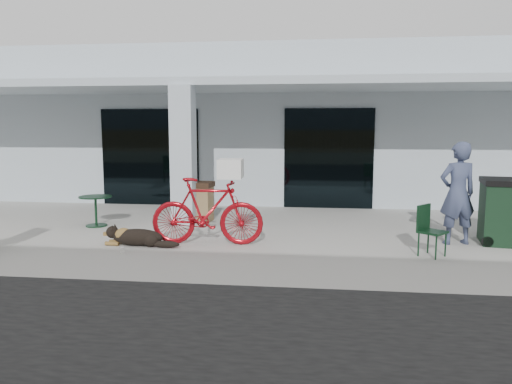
# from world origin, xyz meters

# --- Properties ---
(ground) EXTENTS (80.00, 80.00, 0.00)m
(ground) POSITION_xyz_m (0.00, 0.00, 0.00)
(ground) COLOR #A4A19A
(ground) RESTS_ON ground
(building) EXTENTS (22.00, 7.00, 4.50)m
(building) POSITION_xyz_m (0.00, 8.50, 2.25)
(building) COLOR #ACB9C3
(building) RESTS_ON ground
(storefront_glass_left) EXTENTS (2.80, 0.06, 2.70)m
(storefront_glass_left) POSITION_xyz_m (-3.20, 4.98, 1.35)
(storefront_glass_left) COLOR black
(storefront_glass_left) RESTS_ON ground
(storefront_glass_right) EXTENTS (2.40, 0.06, 2.70)m
(storefront_glass_right) POSITION_xyz_m (1.80, 4.98, 1.35)
(storefront_glass_right) COLOR black
(storefront_glass_right) RESTS_ON ground
(column) EXTENTS (0.50, 0.50, 3.12)m
(column) POSITION_xyz_m (-1.50, 2.30, 1.56)
(column) COLOR #ACB9C3
(column) RESTS_ON ground
(overhang) EXTENTS (22.00, 2.80, 0.18)m
(overhang) POSITION_xyz_m (0.00, 3.60, 3.21)
(overhang) COLOR #ACB9C3
(overhang) RESTS_ON column
(bicycle) EXTENTS (2.14, 0.71, 1.27)m
(bicycle) POSITION_xyz_m (-0.54, 0.40, 0.63)
(bicycle) COLOR #A20D16
(bicycle) RESTS_ON ground
(laundry_basket) EXTENTS (0.47, 0.62, 0.35)m
(laundry_basket) POSITION_xyz_m (-0.09, 0.42, 1.44)
(laundry_basket) COLOR white
(laundry_basket) RESTS_ON bicycle
(dog) EXTENTS (1.13, 0.42, 0.37)m
(dog) POSITION_xyz_m (-1.81, 0.11, 0.19)
(dog) COLOR black
(dog) RESTS_ON ground
(cup_near_dog) EXTENTS (0.10, 0.10, 0.10)m
(cup_near_dog) POSITION_xyz_m (-1.90, -0.40, 0.05)
(cup_near_dog) COLOR white
(cup_near_dog) RESTS_ON ground
(cafe_table_near) EXTENTS (0.95, 0.95, 0.68)m
(cafe_table_near) POSITION_xyz_m (-3.39, 1.80, 0.34)
(cafe_table_near) COLOR #12361E
(cafe_table_near) RESTS_ON ground
(cafe_chair_far_a) EXTENTS (0.59, 0.59, 0.88)m
(cafe_chair_far_a) POSITION_xyz_m (3.48, 0.01, 0.44)
(cafe_chair_far_a) COLOR #12361E
(cafe_chair_far_a) RESTS_ON ground
(person) EXTENTS (0.80, 0.62, 1.94)m
(person) POSITION_xyz_m (4.13, 1.02, 0.97)
(person) COLOR #39415F
(person) RESTS_ON ground
(trash_receptacle) EXTENTS (0.59, 0.59, 0.93)m
(trash_receptacle) POSITION_xyz_m (-1.20, 2.68, 0.46)
(trash_receptacle) COLOR olive
(trash_receptacle) RESTS_ON ground
(wheeled_bin) EXTENTS (0.91, 1.08, 1.24)m
(wheeled_bin) POSITION_xyz_m (5.01, 1.20, 0.62)
(wheeled_bin) COLOR black
(wheeled_bin) RESTS_ON ground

